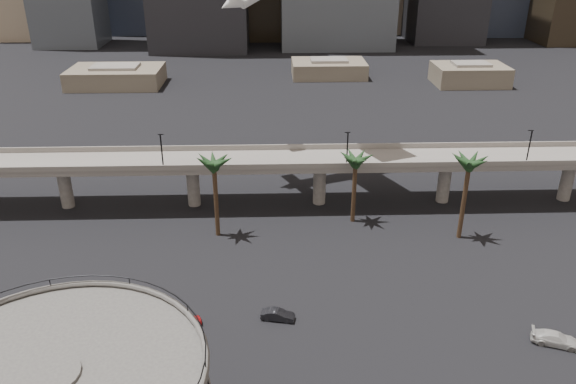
{
  "coord_description": "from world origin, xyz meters",
  "views": [
    {
      "loc": [
        2.57,
        -34.18,
        43.87
      ],
      "look_at": [
        4.6,
        28.0,
        14.81
      ],
      "focal_mm": 35.0,
      "sensor_mm": 36.0,
      "label": 1
    }
  ],
  "objects_px": {
    "car_a": "(185,322)",
    "car_b": "(278,315)",
    "overpass": "(256,165)",
    "car_c": "(555,339)"
  },
  "relations": [
    {
      "from": "car_a",
      "to": "car_b",
      "type": "relative_size",
      "value": 0.99
    },
    {
      "from": "car_a",
      "to": "car_b",
      "type": "height_order",
      "value": "car_a"
    },
    {
      "from": "car_a",
      "to": "car_b",
      "type": "bearing_deg",
      "value": -104.03
    },
    {
      "from": "car_b",
      "to": "car_a",
      "type": "bearing_deg",
      "value": 105.87
    },
    {
      "from": "overpass",
      "to": "car_a",
      "type": "distance_m",
      "value": 35.3
    },
    {
      "from": "car_c",
      "to": "car_b",
      "type": "bearing_deg",
      "value": 100.32
    },
    {
      "from": "overpass",
      "to": "car_a",
      "type": "height_order",
      "value": "overpass"
    },
    {
      "from": "overpass",
      "to": "car_c",
      "type": "distance_m",
      "value": 52.6
    },
    {
      "from": "overpass",
      "to": "car_b",
      "type": "xyz_separation_m",
      "value": [
        3.15,
        -32.74,
        -6.65
      ]
    },
    {
      "from": "overpass",
      "to": "car_c",
      "type": "relative_size",
      "value": 24.43
    }
  ]
}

